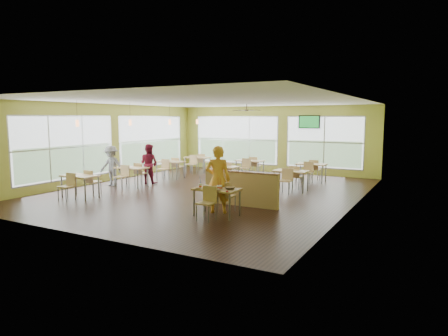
{
  "coord_description": "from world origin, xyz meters",
  "views": [
    {
      "loc": [
        7.21,
        -12.11,
        2.6
      ],
      "look_at": [
        1.26,
        -1.25,
        1.06
      ],
      "focal_mm": 32.0,
      "sensor_mm": 36.0,
      "label": 1
    }
  ],
  "objects_px": {
    "main_table": "(217,193)",
    "half_wall_divider": "(241,188)",
    "food_basket": "(230,188)",
    "man_plaid": "(218,179)"
  },
  "relations": [
    {
      "from": "food_basket",
      "to": "main_table",
      "type": "bearing_deg",
      "value": -174.15
    },
    {
      "from": "main_table",
      "to": "food_basket",
      "type": "bearing_deg",
      "value": 5.85
    },
    {
      "from": "main_table",
      "to": "man_plaid",
      "type": "distance_m",
      "value": 0.48
    },
    {
      "from": "food_basket",
      "to": "half_wall_divider",
      "type": "bearing_deg",
      "value": 104.82
    },
    {
      "from": "half_wall_divider",
      "to": "main_table",
      "type": "bearing_deg",
      "value": -90.0
    },
    {
      "from": "main_table",
      "to": "half_wall_divider",
      "type": "relative_size",
      "value": 0.63
    },
    {
      "from": "man_plaid",
      "to": "food_basket",
      "type": "xyz_separation_m",
      "value": [
        0.53,
        -0.29,
        -0.15
      ]
    },
    {
      "from": "main_table",
      "to": "food_basket",
      "type": "relative_size",
      "value": 5.65
    },
    {
      "from": "main_table",
      "to": "half_wall_divider",
      "type": "distance_m",
      "value": 1.45
    },
    {
      "from": "half_wall_divider",
      "to": "food_basket",
      "type": "relative_size",
      "value": 8.92
    }
  ]
}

